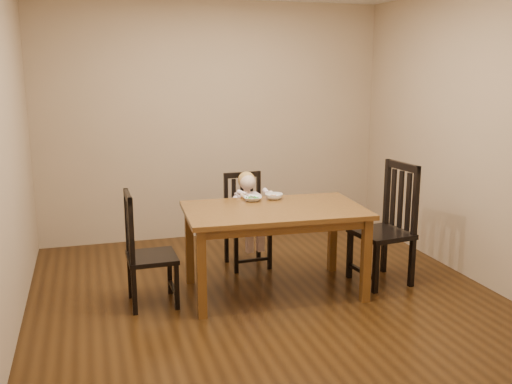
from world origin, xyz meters
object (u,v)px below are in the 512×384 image
object	(u,v)px
chair_left	(146,252)
bowl_veg	(274,196)
chair_right	(387,226)
bowl_peas	(253,199)
chair_child	(246,222)
toddler	(248,210)
dining_table	(274,218)

from	to	relation	value
chair_left	bowl_veg	xyz separation A→B (m)	(1.21, 0.27, 0.33)
chair_right	bowl_veg	size ratio (longest dim) A/B	6.76
chair_right	bowl_peas	size ratio (longest dim) A/B	6.60
chair_child	bowl_veg	bearing A→B (deg)	104.29
chair_child	toddler	world-z (taller)	chair_child
chair_child	bowl_peas	world-z (taller)	chair_child
toddler	dining_table	bearing A→B (deg)	90.05
dining_table	chair_left	size ratio (longest dim) A/B	1.64
toddler	bowl_peas	world-z (taller)	toddler
dining_table	chair_left	distance (m)	1.13
toddler	chair_right	bearing A→B (deg)	142.20
dining_table	chair_right	bearing A→B (deg)	-2.82
bowl_peas	toddler	bearing A→B (deg)	80.37
toddler	bowl_veg	size ratio (longest dim) A/B	3.08
toddler	bowl_peas	size ratio (longest dim) A/B	3.01
chair_left	bowl_veg	size ratio (longest dim) A/B	5.88
dining_table	chair_child	world-z (taller)	chair_child
chair_child	chair_left	distance (m)	1.30
dining_table	chair_right	world-z (taller)	chair_right
dining_table	toddler	world-z (taller)	toddler
toddler	bowl_peas	distance (m)	0.48
chair_child	chair_left	world-z (taller)	chair_left
chair_left	chair_right	xyz separation A→B (m)	(2.19, -0.10, 0.07)
bowl_veg	chair_child	bearing A→B (deg)	107.06
dining_table	bowl_veg	distance (m)	0.35
toddler	chair_left	bearing A→B (deg)	29.66
chair_right	chair_left	bearing A→B (deg)	80.33
chair_right	chair_child	bearing A→B (deg)	46.27
chair_right	bowl_peas	bearing A→B (deg)	65.93
chair_child	chair_right	size ratio (longest dim) A/B	0.84
chair_left	toddler	world-z (taller)	chair_left
chair_child	bowl_peas	size ratio (longest dim) A/B	5.51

